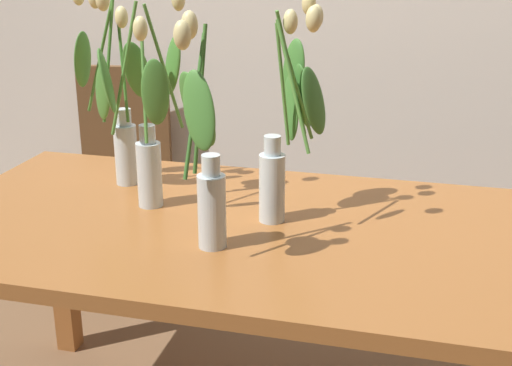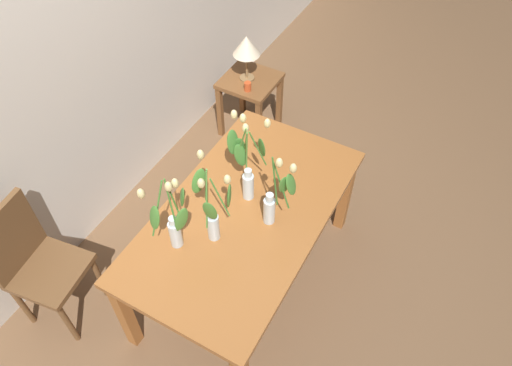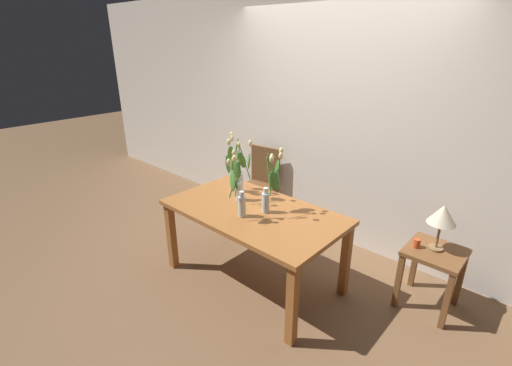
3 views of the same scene
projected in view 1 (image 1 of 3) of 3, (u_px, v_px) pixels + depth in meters
The scene contains 6 objects.
dining_table at pixel (228, 253), 1.83m from camera, with size 1.60×0.90×0.74m.
tulip_vase_0 at pixel (147, 128), 1.83m from camera, with size 0.22×0.24×0.59m.
tulip_vase_1 at pixel (117, 114), 2.00m from camera, with size 0.26×0.17×0.58m.
tulip_vase_2 at pixel (207, 174), 1.56m from camera, with size 0.13×0.18×0.56m.
tulip_vase_3 at pixel (286, 132), 1.75m from camera, with size 0.19×0.23×0.58m.
dining_chair at pixel (120, 164), 2.96m from camera, with size 0.45×0.45×0.93m.
Camera 1 is at (0.49, -1.59, 1.44)m, focal length 48.25 mm.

